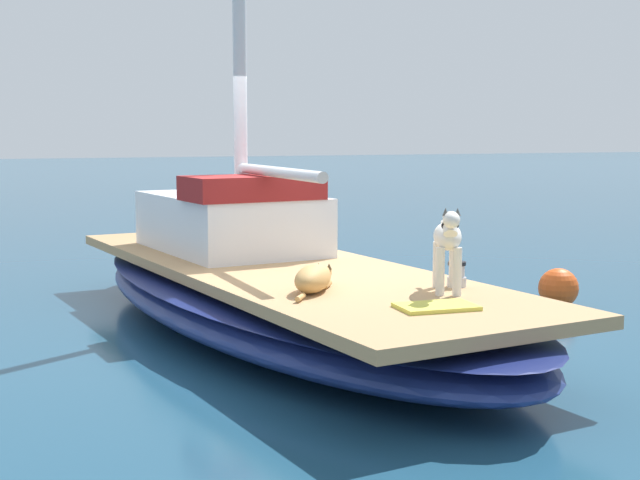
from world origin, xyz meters
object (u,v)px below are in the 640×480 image
at_px(dog_tan, 314,278).
at_px(dog_white, 448,240).
at_px(sailboat_main, 280,298).
at_px(mooring_buoy, 558,288).
at_px(deck_towel, 436,307).
at_px(deck_winch, 457,275).

height_order(dog_tan, dog_white, dog_white).
relative_size(sailboat_main, mooring_buoy, 16.98).
height_order(sailboat_main, dog_tan, dog_tan).
height_order(sailboat_main, dog_white, dog_white).
height_order(dog_tan, deck_towel, dog_tan).
xyz_separation_m(deck_winch, deck_towel, (-0.62, -0.74, -0.08)).
xyz_separation_m(deck_towel, mooring_buoy, (2.94, 2.39, -0.46)).
xyz_separation_m(dog_tan, mooring_buoy, (3.49, 1.40, -0.55)).
relative_size(deck_winch, deck_towel, 0.38).
bearing_deg(sailboat_main, deck_winch, -62.03).
relative_size(deck_towel, mooring_buoy, 1.27).
bearing_deg(mooring_buoy, dog_tan, -158.15).
bearing_deg(deck_winch, mooring_buoy, 35.44).
height_order(deck_towel, mooring_buoy, deck_towel).
height_order(dog_tan, deck_winch, dog_tan).
xyz_separation_m(sailboat_main, dog_white, (0.71, -1.93, 0.75)).
relative_size(dog_white, mooring_buoy, 1.99).
height_order(deck_winch, mooring_buoy, deck_winch).
bearing_deg(dog_tan, dog_white, -25.37).
relative_size(sailboat_main, dog_white, 8.53).
xyz_separation_m(dog_tan, dog_white, (0.96, -0.45, 0.32)).
bearing_deg(deck_towel, mooring_buoy, 39.10).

